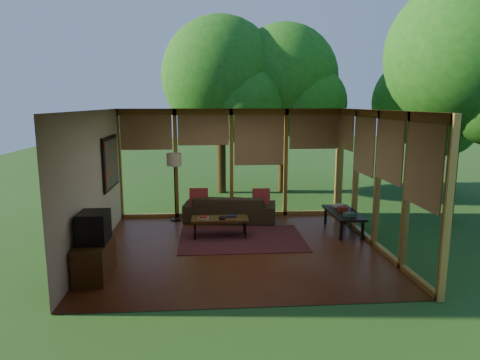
{
  "coord_description": "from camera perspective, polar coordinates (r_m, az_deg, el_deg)",
  "views": [
    {
      "loc": [
        -0.59,
        -8.06,
        2.84
      ],
      "look_at": [
        0.08,
        0.7,
        1.25
      ],
      "focal_mm": 32.0,
      "sensor_mm": 36.0,
      "label": 1
    }
  ],
  "objects": [
    {
      "name": "ct_book_upper",
      "position": [
        9.06,
        -4.92,
        -4.92
      ],
      "size": [
        0.18,
        0.14,
        0.03
      ],
      "primitive_type": "cube",
      "rotation": [
        0.0,
        0.0,
        -0.04
      ],
      "color": "maroon",
      "rests_on": "coffee_table"
    },
    {
      "name": "console_book_a",
      "position": [
        9.4,
        14.38,
        -4.5
      ],
      "size": [
        0.24,
        0.19,
        0.08
      ],
      "primitive_type": "cube",
      "rotation": [
        0.0,
        0.0,
        0.13
      ],
      "color": "#355D4D",
      "rests_on": "side_console"
    },
    {
      "name": "wall_front",
      "position": [
        5.79,
        1.64,
        -4.63
      ],
      "size": [
        5.5,
        0.04,
        2.7
      ],
      "primitive_type": "cube",
      "color": "silver",
      "rests_on": "ground"
    },
    {
      "name": "ct_bowl",
      "position": [
        9.02,
        -2.37,
        -5.02
      ],
      "size": [
        0.16,
        0.16,
        0.07
      ],
      "primitive_type": "ellipsoid",
      "color": "black",
      "rests_on": "coffee_table"
    },
    {
      "name": "exterior_lawn",
      "position": [
        18.44,
        23.46,
        0.53
      ],
      "size": [
        40.0,
        40.0,
        0.0
      ],
      "primitive_type": "plane",
      "color": "#26511E",
      "rests_on": "ground"
    },
    {
      "name": "floor",
      "position": [
        8.57,
        -0.17,
        -9.07
      ],
      "size": [
        5.5,
        5.5,
        0.0
      ],
      "primitive_type": "plane",
      "color": "#5F2C19",
      "rests_on": "ground"
    },
    {
      "name": "ceiling",
      "position": [
        8.09,
        -0.18,
        9.29
      ],
      "size": [
        5.5,
        5.5,
        0.0
      ],
      "primitive_type": "plane",
      "rotation": [
        3.14,
        0.0,
        0.0
      ],
      "color": "silver",
      "rests_on": "ground"
    },
    {
      "name": "wall_painting",
      "position": [
        9.78,
        -16.87,
        2.26
      ],
      "size": [
        0.06,
        1.35,
        1.15
      ],
      "color": "black",
      "rests_on": "wall_left"
    },
    {
      "name": "media_cabinet",
      "position": [
        7.54,
        -18.82,
        -9.98
      ],
      "size": [
        0.5,
        1.0,
        0.6
      ],
      "primitive_type": "cube",
      "color": "#503115",
      "rests_on": "floor"
    },
    {
      "name": "tree_se",
      "position": [
        11.1,
        27.38,
        14.49
      ],
      "size": [
        3.36,
        3.36,
        5.56
      ],
      "color": "#3C2B15",
      "rests_on": "ground"
    },
    {
      "name": "console_book_b",
      "position": [
        9.81,
        13.54,
        -3.81
      ],
      "size": [
        0.2,
        0.15,
        0.09
      ],
      "primitive_type": "cube",
      "rotation": [
        0.0,
        0.0,
        0.02
      ],
      "color": "maroon",
      "rests_on": "side_console"
    },
    {
      "name": "pillow_left",
      "position": [
        10.26,
        -5.51,
        -2.37
      ],
      "size": [
        0.44,
        0.24,
        0.46
      ],
      "primitive_type": "cube",
      "rotation": [
        -0.21,
        0.0,
        0.0
      ],
      "color": "maroon",
      "rests_on": "sofa"
    },
    {
      "name": "coffee_table",
      "position": [
        9.14,
        -2.7,
        -5.28
      ],
      "size": [
        1.2,
        0.5,
        0.43
      ],
      "color": "#503115",
      "rests_on": "floor"
    },
    {
      "name": "window_wall_back",
      "position": [
        10.68,
        -1.16,
        2.26
      ],
      "size": [
        5.5,
        0.12,
        2.7
      ],
      "primitive_type": "cube",
      "color": "olive",
      "rests_on": "ground"
    },
    {
      "name": "ct_book_lower",
      "position": [
        9.07,
        -4.91,
        -5.09
      ],
      "size": [
        0.24,
        0.19,
        0.03
      ],
      "primitive_type": "cube",
      "rotation": [
        0.0,
        0.0,
        -0.13
      ],
      "color": "beige",
      "rests_on": "coffee_table"
    },
    {
      "name": "floor_lamp",
      "position": [
        10.36,
        -8.78,
        2.2
      ],
      "size": [
        0.36,
        0.36,
        1.65
      ],
      "color": "black",
      "rests_on": "floor"
    },
    {
      "name": "ct_book_side",
      "position": [
        9.21,
        -1.16,
        -4.82
      ],
      "size": [
        0.24,
        0.2,
        0.03
      ],
      "primitive_type": "cube",
      "rotation": [
        0.0,
        0.0,
        -0.14
      ],
      "color": "black",
      "rests_on": "coffee_table"
    },
    {
      "name": "console_book_c",
      "position": [
        10.18,
        12.85,
        -3.36
      ],
      "size": [
        0.25,
        0.21,
        0.06
      ],
      "primitive_type": "cube",
      "rotation": [
        0.0,
        0.0,
        0.31
      ],
      "color": "beige",
      "rests_on": "side_console"
    },
    {
      "name": "tree_ne",
      "position": [
        13.86,
        5.89,
        13.31
      ],
      "size": [
        3.37,
        3.37,
        5.28
      ],
      "color": "#3C2B15",
      "rests_on": "ground"
    },
    {
      "name": "tree_nw",
      "position": [
        13.58,
        -2.6,
        13.61
      ],
      "size": [
        3.65,
        3.65,
        5.46
      ],
      "color": "#3C2B15",
      "rests_on": "ground"
    },
    {
      "name": "rug",
      "position": [
        9.1,
        0.22,
        -7.85
      ],
      "size": [
        2.6,
        1.84,
        0.01
      ],
      "primitive_type": "cube",
      "color": "maroon",
      "rests_on": "floor"
    },
    {
      "name": "television",
      "position": [
        7.37,
        -18.92,
        -5.96
      ],
      "size": [
        0.45,
        0.55,
        0.5
      ],
      "primitive_type": "cube",
      "color": "black",
      "rests_on": "media_cabinet"
    },
    {
      "name": "pillow_right",
      "position": [
        10.34,
        2.83,
        -2.32
      ],
      "size": [
        0.41,
        0.22,
        0.43
      ],
      "primitive_type": "cube",
      "rotation": [
        -0.21,
        0.0,
        0.0
      ],
      "color": "maroon",
      "rests_on": "sofa"
    },
    {
      "name": "side_console",
      "position": [
        9.79,
        13.61,
        -4.39
      ],
      "size": [
        0.6,
        1.4,
        0.46
      ],
      "color": "black",
      "rests_on": "floor"
    },
    {
      "name": "window_wall_right",
      "position": [
        8.86,
        17.86,
        0.09
      ],
      "size": [
        0.12,
        5.0,
        2.7
      ],
      "primitive_type": "cube",
      "color": "olive",
      "rests_on": "ground"
    },
    {
      "name": "wall_left",
      "position": [
        8.48,
        -19.05,
        -0.41
      ],
      "size": [
        0.04,
        5.0,
        2.7
      ],
      "primitive_type": "cube",
      "color": "silver",
      "rests_on": "ground"
    },
    {
      "name": "tree_far",
      "position": [
        14.67,
        22.88,
        9.46
      ],
      "size": [
        2.94,
        2.94,
        4.31
      ],
      "color": "#3C2B15",
      "rests_on": "ground"
    },
    {
      "name": "sofa",
      "position": [
        10.39,
        -1.33,
        -3.77
      ],
      "size": [
        2.29,
        1.19,
        0.64
      ],
      "primitive_type": "imported",
      "rotation": [
        0.0,
        0.0,
        2.98
      ],
      "color": "#372E1B",
      "rests_on": "floor"
    }
  ]
}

